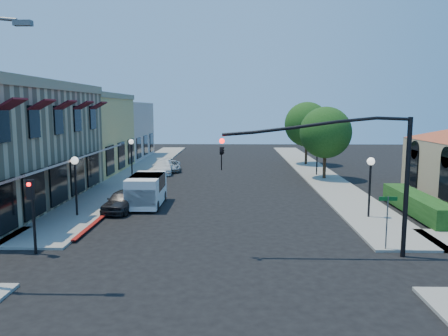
{
  "coord_description": "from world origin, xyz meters",
  "views": [
    {
      "loc": [
        0.69,
        -16.79,
        6.38
      ],
      "look_at": [
        0.08,
        10.46,
        2.6
      ],
      "focal_mm": 35.0,
      "sensor_mm": 36.0,
      "label": 1
    }
  ],
  "objects_px": {
    "signal_mast_arm": "(357,163)",
    "parked_car_c": "(163,167)",
    "street_tree_a": "(325,133)",
    "white_van": "(147,189)",
    "parked_car_a": "(122,201)",
    "lamppost_left_far": "(131,149)",
    "parked_car_d": "(171,166)",
    "parked_car_b": "(138,189)",
    "lamppost_left_near": "(75,171)",
    "lamppost_right_near": "(370,172)",
    "secondary_signal": "(32,203)",
    "street_tree_b": "(307,124)",
    "street_name_sign": "(387,214)",
    "lamppost_right_far": "(317,147)"
  },
  "relations": [
    {
      "from": "lamppost_left_near",
      "to": "parked_car_b",
      "type": "distance_m",
      "value": 6.86
    },
    {
      "from": "lamppost_left_far",
      "to": "parked_car_d",
      "type": "distance_m",
      "value": 5.99
    },
    {
      "from": "secondary_signal",
      "to": "parked_car_b",
      "type": "relative_size",
      "value": 0.96
    },
    {
      "from": "signal_mast_arm",
      "to": "parked_car_c",
      "type": "bearing_deg",
      "value": 117.16
    },
    {
      "from": "lamppost_right_near",
      "to": "parked_car_c",
      "type": "relative_size",
      "value": 0.77
    },
    {
      "from": "lamppost_left_near",
      "to": "parked_car_c",
      "type": "height_order",
      "value": "lamppost_left_near"
    },
    {
      "from": "street_tree_a",
      "to": "lamppost_left_far",
      "type": "height_order",
      "value": "street_tree_a"
    },
    {
      "from": "parked_car_b",
      "to": "street_tree_b",
      "type": "bearing_deg",
      "value": 54.4
    },
    {
      "from": "street_tree_a",
      "to": "white_van",
      "type": "height_order",
      "value": "street_tree_a"
    },
    {
      "from": "street_name_sign",
      "to": "parked_car_a",
      "type": "bearing_deg",
      "value": 151.9
    },
    {
      "from": "parked_car_a",
      "to": "parked_car_d",
      "type": "height_order",
      "value": "parked_car_a"
    },
    {
      "from": "secondary_signal",
      "to": "parked_car_a",
      "type": "distance_m",
      "value": 8.47
    },
    {
      "from": "parked_car_a",
      "to": "lamppost_right_far",
      "type": "bearing_deg",
      "value": 52.04
    },
    {
      "from": "secondary_signal",
      "to": "street_name_sign",
      "type": "height_order",
      "value": "secondary_signal"
    },
    {
      "from": "signal_mast_arm",
      "to": "parked_car_d",
      "type": "distance_m",
      "value": 27.97
    },
    {
      "from": "street_tree_b",
      "to": "lamppost_right_near",
      "type": "distance_m",
      "value": 24.07
    },
    {
      "from": "lamppost_left_near",
      "to": "lamppost_left_far",
      "type": "distance_m",
      "value": 14.0
    },
    {
      "from": "white_van",
      "to": "parked_car_a",
      "type": "relative_size",
      "value": 1.17
    },
    {
      "from": "lamppost_left_near",
      "to": "parked_car_d",
      "type": "distance_m",
      "value": 19.11
    },
    {
      "from": "secondary_signal",
      "to": "parked_car_c",
      "type": "height_order",
      "value": "secondary_signal"
    },
    {
      "from": "lamppost_left_far",
      "to": "parked_car_b",
      "type": "distance_m",
      "value": 8.51
    },
    {
      "from": "street_tree_a",
      "to": "parked_car_b",
      "type": "xyz_separation_m",
      "value": [
        -15.0,
        -7.91,
        -3.62
      ]
    },
    {
      "from": "lamppost_right_near",
      "to": "lamppost_right_far",
      "type": "distance_m",
      "value": 16.0
    },
    {
      "from": "lamppost_right_far",
      "to": "parked_car_d",
      "type": "xyz_separation_m",
      "value": [
        -14.11,
        2.76,
        -2.2
      ]
    },
    {
      "from": "lamppost_right_near",
      "to": "parked_car_a",
      "type": "distance_m",
      "value": 14.92
    },
    {
      "from": "street_name_sign",
      "to": "parked_car_d",
      "type": "xyz_separation_m",
      "value": [
        -13.11,
        24.56,
        -1.16
      ]
    },
    {
      "from": "lamppost_right_near",
      "to": "parked_car_b",
      "type": "bearing_deg",
      "value": 157.48
    },
    {
      "from": "lamppost_left_far",
      "to": "parked_car_d",
      "type": "bearing_deg",
      "value": 58.75
    },
    {
      "from": "street_tree_a",
      "to": "parked_car_a",
      "type": "xyz_separation_m",
      "value": [
        -15.0,
        -12.48,
        -3.53
      ]
    },
    {
      "from": "lamppost_right_near",
      "to": "parked_car_a",
      "type": "xyz_separation_m",
      "value": [
        -14.7,
        1.52,
        -2.07
      ]
    },
    {
      "from": "white_van",
      "to": "lamppost_right_far",
      "type": "bearing_deg",
      "value": 44.02
    },
    {
      "from": "lamppost_right_near",
      "to": "parked_car_d",
      "type": "bearing_deg",
      "value": 126.94
    },
    {
      "from": "street_tree_a",
      "to": "parked_car_b",
      "type": "relative_size",
      "value": 1.87
    },
    {
      "from": "signal_mast_arm",
      "to": "parked_car_c",
      "type": "xyz_separation_m",
      "value": [
        -12.06,
        23.5,
        -3.41
      ]
    },
    {
      "from": "street_tree_a",
      "to": "parked_car_d",
      "type": "bearing_deg",
      "value": 161.71
    },
    {
      "from": "signal_mast_arm",
      "to": "parked_car_c",
      "type": "height_order",
      "value": "signal_mast_arm"
    },
    {
      "from": "signal_mast_arm",
      "to": "lamppost_right_near",
      "type": "xyz_separation_m",
      "value": [
        2.64,
        6.5,
        -1.35
      ]
    },
    {
      "from": "lamppost_right_far",
      "to": "parked_car_c",
      "type": "bearing_deg",
      "value": 176.11
    },
    {
      "from": "lamppost_right_near",
      "to": "parked_car_c",
      "type": "distance_m",
      "value": 22.57
    },
    {
      "from": "street_name_sign",
      "to": "lamppost_left_near",
      "type": "bearing_deg",
      "value": 160.07
    },
    {
      "from": "street_tree_b",
      "to": "street_name_sign",
      "type": "relative_size",
      "value": 2.81
    },
    {
      "from": "secondary_signal",
      "to": "lamppost_left_far",
      "type": "bearing_deg",
      "value": 91.39
    },
    {
      "from": "parked_car_c",
      "to": "lamppost_left_far",
      "type": "bearing_deg",
      "value": -131.05
    },
    {
      "from": "lamppost_left_far",
      "to": "lamppost_right_near",
      "type": "xyz_separation_m",
      "value": [
        17.0,
        -14.0,
        0.0
      ]
    },
    {
      "from": "lamppost_left_far",
      "to": "lamppost_right_near",
      "type": "distance_m",
      "value": 22.02
    },
    {
      "from": "street_tree_b",
      "to": "white_van",
      "type": "xyz_separation_m",
      "value": [
        -13.77,
        -21.02,
        -3.38
      ]
    },
    {
      "from": "street_tree_a",
      "to": "street_tree_b",
      "type": "distance_m",
      "value": 10.01
    },
    {
      "from": "signal_mast_arm",
      "to": "street_name_sign",
      "type": "distance_m",
      "value": 2.98
    },
    {
      "from": "signal_mast_arm",
      "to": "secondary_signal",
      "type": "distance_m",
      "value": 13.97
    },
    {
      "from": "lamppost_right_near",
      "to": "secondary_signal",
      "type": "bearing_deg",
      "value": -158.22
    }
  ]
}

